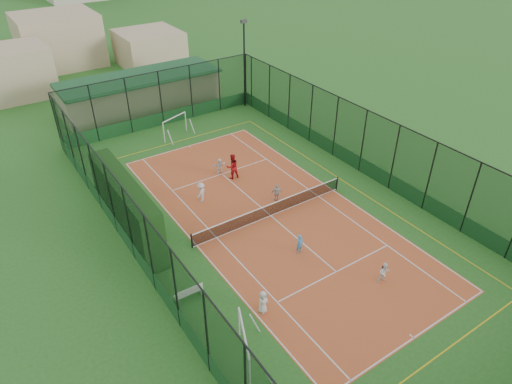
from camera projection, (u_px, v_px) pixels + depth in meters
ground at (271, 216)px, 30.13m from camera, size 300.00×300.00×0.00m
court_slab at (271, 216)px, 30.13m from camera, size 11.17×23.97×0.01m
tennis_net at (271, 209)px, 29.84m from camera, size 11.67×0.12×1.06m
perimeter_fence at (271, 184)px, 28.75m from camera, size 18.12×34.12×5.00m
floodlight_ne at (244, 65)px, 43.35m from camera, size 0.60×0.26×8.25m
clubhouse at (141, 91)px, 44.51m from camera, size 15.20×7.20×3.15m
hedge_left at (127, 207)px, 27.62m from camera, size 1.32×8.81×3.85m
white_bench at (188, 292)px, 23.82m from camera, size 1.55×0.47×0.86m
futsal_goal_near at (244, 346)px, 20.39m from camera, size 3.02×1.92×1.88m
futsal_goal_far at (175, 127)px, 39.37m from camera, size 2.92×1.78×1.82m
child_near_left at (263, 302)px, 22.90m from camera, size 0.74×0.57×1.35m
child_near_mid at (300, 244)px, 26.72m from camera, size 0.47×0.31×1.28m
child_near_right at (384, 272)px, 24.72m from camera, size 0.72×0.62×1.29m
child_far_left at (201, 192)px, 31.17m from camera, size 1.07×0.97×1.44m
child_far_right at (277, 193)px, 31.22m from camera, size 0.83×0.61×1.31m
child_far_back at (220, 166)px, 34.39m from camera, size 1.15×0.48×1.20m
coach at (232, 166)px, 33.57m from camera, size 1.03×0.84×1.95m
tennis_balls at (269, 205)px, 31.05m from camera, size 4.34×0.80×0.07m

